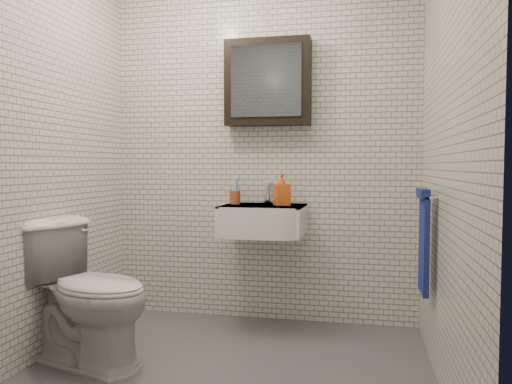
% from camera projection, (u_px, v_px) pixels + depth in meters
% --- Properties ---
extents(ground, '(2.20, 2.00, 0.01)m').
position_uv_depth(ground, '(226.00, 373.00, 2.68)').
color(ground, '#4D5055').
rests_on(ground, ground).
extents(room_shell, '(2.22, 2.02, 2.51)m').
position_uv_depth(room_shell, '(225.00, 99.00, 2.60)').
color(room_shell, silver).
rests_on(room_shell, ground).
extents(washbasin, '(0.55, 0.50, 0.20)m').
position_uv_depth(washbasin, '(262.00, 220.00, 3.35)').
color(washbasin, white).
rests_on(washbasin, room_shell).
extents(faucet, '(0.06, 0.20, 0.15)m').
position_uv_depth(faucet, '(268.00, 194.00, 3.53)').
color(faucet, silver).
rests_on(faucet, washbasin).
extents(mirror_cabinet, '(0.60, 0.15, 0.60)m').
position_uv_depth(mirror_cabinet, '(268.00, 82.00, 3.49)').
color(mirror_cabinet, black).
rests_on(mirror_cabinet, room_shell).
extents(towel_rail, '(0.09, 0.30, 0.58)m').
position_uv_depth(towel_rail, '(424.00, 237.00, 2.76)').
color(towel_rail, silver).
rests_on(towel_rail, room_shell).
extents(toothbrush_cup, '(0.09, 0.09, 0.20)m').
position_uv_depth(toothbrush_cup, '(235.00, 197.00, 3.48)').
color(toothbrush_cup, '#9C4327').
rests_on(toothbrush_cup, washbasin).
extents(soap_bottle, '(0.13, 0.13, 0.21)m').
position_uv_depth(soap_bottle, '(282.00, 190.00, 3.35)').
color(soap_bottle, orange).
rests_on(soap_bottle, washbasin).
extents(toilet, '(0.90, 0.68, 0.82)m').
position_uv_depth(toilet, '(87.00, 292.00, 2.80)').
color(toilet, white).
rests_on(toilet, ground).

